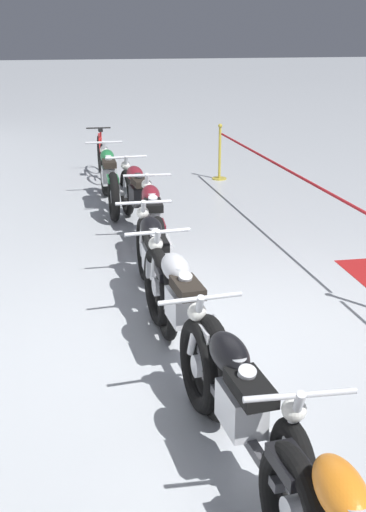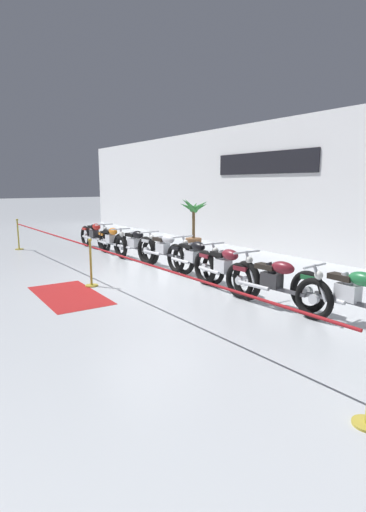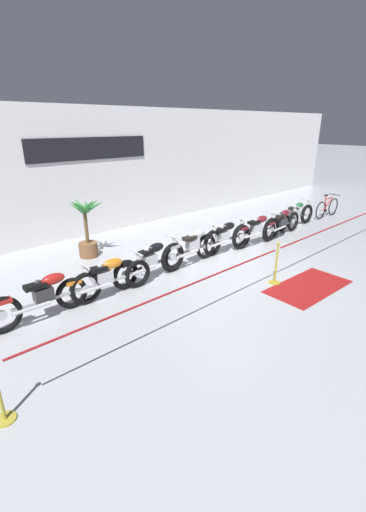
% 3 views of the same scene
% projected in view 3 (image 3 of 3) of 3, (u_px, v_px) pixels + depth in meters
% --- Properties ---
extents(ground_plane, '(120.00, 120.00, 0.00)m').
position_uv_depth(ground_plane, '(227.00, 264.00, 9.45)').
color(ground_plane, '#B2B7BC').
extents(back_wall, '(28.00, 0.29, 4.20)m').
position_uv_depth(back_wall, '(121.00, 170.00, 12.22)').
color(back_wall, white).
rests_on(back_wall, ground).
extents(motorcycle_red_0, '(2.40, 0.62, 0.95)m').
position_uv_depth(motorcycle_red_0, '(47.00, 296.00, 6.71)').
color(motorcycle_red_0, black).
rests_on(motorcycle_red_0, ground).
extents(motorcycle_orange_1, '(2.27, 0.62, 0.92)m').
position_uv_depth(motorcycle_orange_1, '(107.00, 278.00, 7.53)').
color(motorcycle_orange_1, black).
rests_on(motorcycle_orange_1, ground).
extents(motorcycle_black_2, '(2.31, 0.62, 0.94)m').
position_uv_depth(motorcycle_black_2, '(151.00, 261.00, 8.43)').
color(motorcycle_black_2, black).
rests_on(motorcycle_black_2, ground).
extents(motorcycle_silver_3, '(2.42, 0.62, 0.97)m').
position_uv_depth(motorcycle_silver_3, '(194.00, 246.00, 9.38)').
color(motorcycle_silver_3, black).
rests_on(motorcycle_silver_3, ground).
extents(motorcycle_black_4, '(2.23, 0.62, 0.94)m').
position_uv_depth(motorcycle_black_4, '(224.00, 237.00, 10.18)').
color(motorcycle_black_4, black).
rests_on(motorcycle_black_4, ground).
extents(motorcycle_maroon_5, '(2.19, 0.62, 0.96)m').
position_uv_depth(motorcycle_maroon_5, '(257.00, 230.00, 10.87)').
color(motorcycle_maroon_5, black).
rests_on(motorcycle_maroon_5, ground).
extents(motorcycle_maroon_6, '(2.34, 0.62, 0.93)m').
position_uv_depth(motorcycle_maroon_6, '(282.00, 223.00, 11.71)').
color(motorcycle_maroon_6, black).
rests_on(motorcycle_maroon_6, ground).
extents(motorcycle_green_7, '(2.36, 0.62, 0.95)m').
position_uv_depth(motorcycle_green_7, '(296.00, 215.00, 12.72)').
color(motorcycle_green_7, black).
rests_on(motorcycle_green_7, ground).
extents(bicycle, '(1.74, 0.48, 0.97)m').
position_uv_depth(bicycle, '(327.00, 208.00, 14.13)').
color(bicycle, black).
rests_on(bicycle, ground).
extents(potted_palm_left_of_row, '(0.99, 1.16, 1.80)m').
position_uv_depth(potted_palm_left_of_row, '(87.00, 229.00, 9.73)').
color(potted_palm_left_of_row, brown).
rests_on(potted_palm_left_of_row, ground).
extents(stanchion_far_left, '(12.51, 0.28, 1.05)m').
position_uv_depth(stanchion_far_left, '(240.00, 270.00, 7.19)').
color(stanchion_far_left, gold).
rests_on(stanchion_far_left, ground).
extents(stanchion_mid_left, '(0.28, 0.28, 1.05)m').
position_uv_depth(stanchion_mid_left, '(276.00, 269.00, 8.22)').
color(stanchion_mid_left, gold).
rests_on(stanchion_mid_left, ground).
extents(floor_banner, '(2.26, 1.21, 0.01)m').
position_uv_depth(floor_banner, '(308.00, 286.00, 8.15)').
color(floor_banner, maroon).
rests_on(floor_banner, ground).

